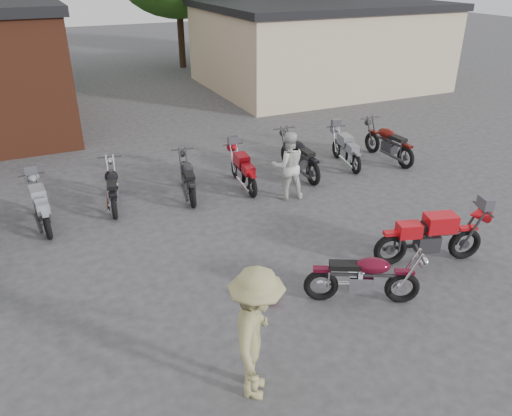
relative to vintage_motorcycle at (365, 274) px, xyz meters
name	(u,v)px	position (x,y,z in m)	size (l,w,h in m)	color
ground	(339,298)	(-0.34, 0.23, -0.56)	(90.00, 90.00, 0.00)	#38383B
stucco_building	(317,47)	(8.16, 15.23, 1.19)	(10.00, 8.00, 3.50)	#C4AA8C
vintage_motorcycle	(365,274)	(0.00, 0.00, 0.00)	(1.93, 0.64, 1.12)	#570A1D
sportbike	(432,234)	(1.96, 0.53, 0.06)	(2.14, 0.71, 1.24)	red
helmet	(271,297)	(-1.48, 0.62, -0.43)	(0.28, 0.28, 0.26)	#BC143B
person_light	(288,166)	(0.83, 4.38, 0.30)	(0.84, 0.65, 1.72)	silver
person_tan	(256,334)	(-2.55, -1.07, 0.43)	(1.28, 0.74, 1.99)	tan
row_bike_1	(40,204)	(-4.88, 5.37, -0.03)	(1.84, 0.61, 1.07)	#969BA3
row_bike_2	(112,185)	(-3.23, 5.73, -0.02)	(1.88, 0.62, 1.09)	black
row_bike_3	(188,176)	(-1.40, 5.53, -0.02)	(1.87, 0.62, 1.08)	black
row_bike_4	(243,168)	(0.08, 5.44, -0.04)	(1.81, 0.60, 1.05)	#A80E18
row_bike_5	(299,154)	(1.83, 5.58, 0.05)	(2.10, 0.69, 1.22)	black
row_bike_6	(346,148)	(3.43, 5.65, -0.03)	(1.82, 0.60, 1.05)	gray
row_bike_7	(388,141)	(4.81, 5.49, 0.04)	(2.06, 0.68, 1.20)	#4C0C09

